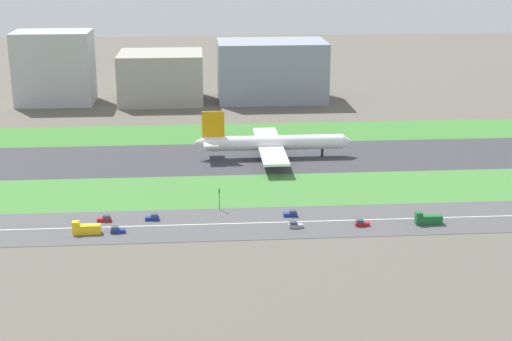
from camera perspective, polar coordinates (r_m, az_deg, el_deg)
ground_plane at (r=305.85m, az=-1.84°, el=0.93°), size 800.00×800.00×0.00m
runway at (r=305.84m, az=-1.84°, el=0.94°), size 280.00×46.00×0.10m
grass_median_north at (r=345.34m, az=-2.15°, el=2.85°), size 280.00×36.00×0.10m
grass_median_south at (r=266.79m, az=-1.43°, el=-1.54°), size 280.00×36.00×0.10m
highway at (r=236.78m, az=-1.02°, el=-4.04°), size 280.00×28.00×0.10m
highway_centerline at (r=236.76m, az=-1.02°, el=-4.03°), size 266.00×0.50×0.01m
airliner at (r=305.23m, az=1.13°, el=2.11°), size 65.00×56.00×19.70m
car_1 at (r=233.24m, az=3.00°, el=-4.17°), size 4.40×1.80×2.00m
car_2 at (r=232.92m, az=-10.52°, el=-4.48°), size 4.40×1.80×2.00m
car_5 at (r=242.75m, az=-11.43°, el=-3.63°), size 4.40×1.80×2.00m
car_4 at (r=236.73m, az=8.04°, el=-3.99°), size 4.40×1.80×2.00m
truck_0 at (r=241.76m, az=12.93°, el=-3.63°), size 8.40×2.50×4.00m
car_3 at (r=242.49m, az=2.67°, el=-3.31°), size 4.40×1.80×2.00m
car_0 at (r=241.30m, az=-7.86°, el=-3.57°), size 4.40×1.80×2.00m
truck_1 at (r=233.88m, az=-12.82°, el=-4.34°), size 8.40×2.50×4.00m
traffic_light at (r=247.21m, az=-2.81°, el=-2.07°), size 0.36×0.50×7.20m
terminal_building at (r=419.79m, az=-15.08°, el=7.56°), size 40.54×26.43×38.79m
hangar_building at (r=414.12m, az=-7.21°, el=7.06°), size 44.99×38.40×26.91m
office_tower at (r=415.06m, az=1.20°, el=7.60°), size 58.82×35.54×32.46m
fuel_tank_west at (r=460.34m, az=-0.20°, el=7.34°), size 18.91×18.91×12.97m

